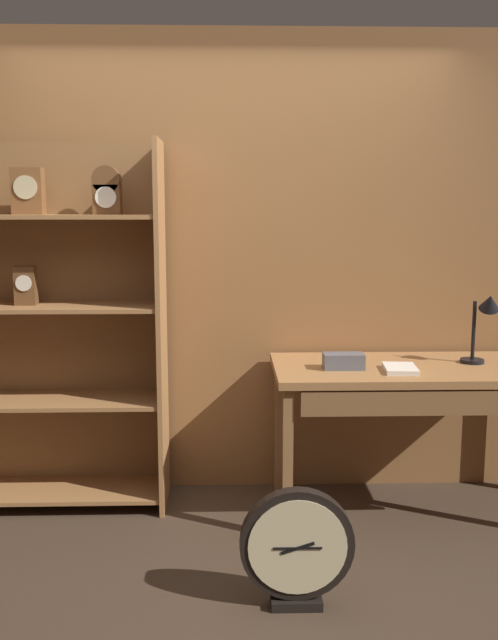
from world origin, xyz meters
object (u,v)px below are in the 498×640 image
at_px(open_repair_manual, 401,369).
at_px(round_clock_large, 297,547).
at_px(desk_lamp, 484,319).
at_px(workbench, 411,383).
at_px(bookshelf, 27,326).
at_px(toolbox_small, 344,361).

xyz_separation_m(open_repair_manual, round_clock_large, (-0.60, -0.78, -0.56)).
bearing_deg(desk_lamp, open_repair_manual, -162.40).
height_order(workbench, desk_lamp, desk_lamp).
xyz_separation_m(bookshelf, open_repair_manual, (1.97, -0.32, -0.18)).
relative_size(workbench, open_repair_manual, 6.52).
height_order(bookshelf, desk_lamp, bookshelf).
height_order(open_repair_manual, round_clock_large, open_repair_manual).
bearing_deg(desk_lamp, workbench, -172.55).
bearing_deg(workbench, round_clock_large, -127.57).
distance_m(workbench, desk_lamp, 0.51).
distance_m(toolbox_small, round_clock_large, 1.08).
xyz_separation_m(desk_lamp, toolbox_small, (-0.75, -0.09, -0.20)).
xyz_separation_m(bookshelf, toolbox_small, (1.69, -0.25, -0.15)).
xyz_separation_m(workbench, round_clock_large, (-0.68, -0.88, -0.46)).
relative_size(desk_lamp, toolbox_small, 1.89).
relative_size(bookshelf, toolbox_small, 9.50).
xyz_separation_m(workbench, open_repair_manual, (-0.08, -0.10, 0.10)).
distance_m(desk_lamp, toolbox_small, 0.79).
relative_size(desk_lamp, open_repair_manual, 1.80).
bearing_deg(open_repair_manual, desk_lamp, 22.74).
height_order(bookshelf, workbench, bookshelf).
xyz_separation_m(workbench, desk_lamp, (0.39, 0.05, 0.33)).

